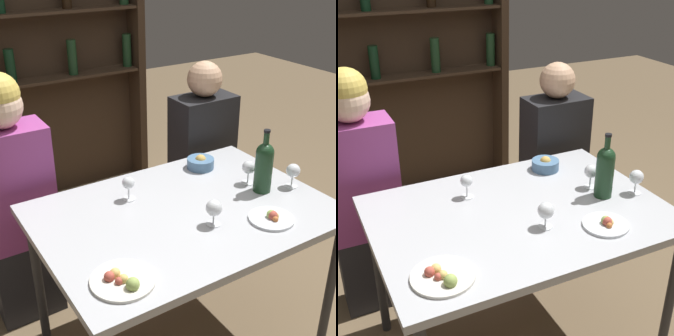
% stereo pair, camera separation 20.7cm
% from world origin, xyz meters
% --- Properties ---
extents(dining_table, '(1.26, 0.90, 0.78)m').
position_xyz_m(dining_table, '(0.00, 0.00, 0.71)').
color(dining_table, '#B7BABF').
rests_on(dining_table, ground_plane).
extents(wine_rack_wall, '(1.56, 0.21, 2.12)m').
position_xyz_m(wine_rack_wall, '(0.00, 1.83, 1.10)').
color(wine_rack_wall, '#38281C').
rests_on(wine_rack_wall, ground_plane).
extents(wine_bottle, '(0.08, 0.08, 0.31)m').
position_xyz_m(wine_bottle, '(0.41, -0.04, 0.91)').
color(wine_bottle, '#19381E').
rests_on(wine_bottle, dining_table).
extents(wine_glass_0, '(0.07, 0.07, 0.12)m').
position_xyz_m(wine_glass_0, '(0.56, -0.09, 0.86)').
color(wine_glass_0, silver).
rests_on(wine_glass_0, dining_table).
extents(wine_glass_1, '(0.06, 0.06, 0.11)m').
position_xyz_m(wine_glass_1, '(-0.16, 0.22, 0.85)').
color(wine_glass_1, silver).
rests_on(wine_glass_1, dining_table).
extents(wine_glass_2, '(0.07, 0.07, 0.11)m').
position_xyz_m(wine_glass_2, '(0.04, -0.16, 0.85)').
color(wine_glass_2, silver).
rests_on(wine_glass_2, dining_table).
extents(wine_glass_3, '(0.06, 0.06, 0.12)m').
position_xyz_m(wine_glass_3, '(0.40, 0.05, 0.86)').
color(wine_glass_3, silver).
rests_on(wine_glass_3, dining_table).
extents(food_plate_0, '(0.23, 0.23, 0.05)m').
position_xyz_m(food_plate_0, '(-0.45, -0.28, 0.79)').
color(food_plate_0, silver).
rests_on(food_plate_0, dining_table).
extents(food_plate_1, '(0.19, 0.19, 0.04)m').
position_xyz_m(food_plate_1, '(0.26, -0.26, 0.79)').
color(food_plate_1, silver).
rests_on(food_plate_1, dining_table).
extents(snack_bowl, '(0.14, 0.14, 0.07)m').
position_xyz_m(snack_bowl, '(0.31, 0.31, 0.81)').
color(snack_bowl, '#4C7299').
rests_on(snack_bowl, dining_table).
extents(seated_person_left, '(0.37, 0.22, 1.32)m').
position_xyz_m(seated_person_left, '(-0.57, 0.65, 0.65)').
color(seated_person_left, '#26262B').
rests_on(seated_person_left, ground_plane).
extents(seated_person_right, '(0.36, 0.22, 1.23)m').
position_xyz_m(seated_person_right, '(0.58, 0.65, 0.58)').
color(seated_person_right, '#26262B').
rests_on(seated_person_right, ground_plane).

